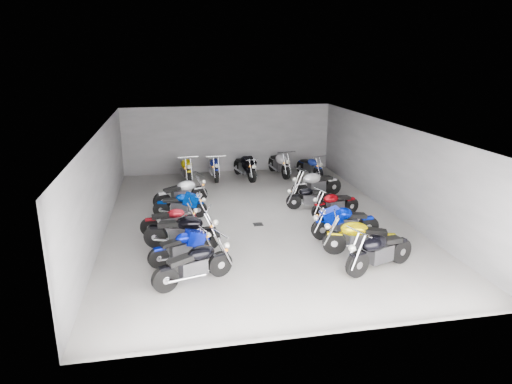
# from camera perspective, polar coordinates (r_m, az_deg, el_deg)

# --- Properties ---
(ground) EXTENTS (14.00, 14.00, 0.00)m
(ground) POSITION_cam_1_polar(r_m,az_deg,el_deg) (15.93, -0.09, -3.45)
(ground) COLOR #989690
(ground) RESTS_ON ground
(wall_back) EXTENTS (10.00, 0.10, 3.20)m
(wall_back) POSITION_cam_1_polar(r_m,az_deg,el_deg) (22.21, -3.48, 6.60)
(wall_back) COLOR gray
(wall_back) RESTS_ON ground
(wall_left) EXTENTS (0.10, 14.00, 3.20)m
(wall_left) POSITION_cam_1_polar(r_m,az_deg,el_deg) (15.36, -18.75, 1.14)
(wall_left) COLOR gray
(wall_left) RESTS_ON ground
(wall_right) EXTENTS (0.10, 14.00, 3.20)m
(wall_right) POSITION_cam_1_polar(r_m,az_deg,el_deg) (17.07, 16.65, 2.84)
(wall_right) COLOR gray
(wall_right) RESTS_ON ground
(ceiling) EXTENTS (10.00, 14.00, 0.04)m
(ceiling) POSITION_cam_1_polar(r_m,az_deg,el_deg) (15.12, -0.10, 8.08)
(ceiling) COLOR black
(ceiling) RESTS_ON wall_back
(drain_grate) EXTENTS (0.32, 0.32, 0.01)m
(drain_grate) POSITION_cam_1_polar(r_m,az_deg,el_deg) (15.46, 0.25, -4.05)
(drain_grate) COLOR black
(drain_grate) RESTS_ON ground
(motorcycle_left_a) EXTENTS (2.06, 0.97, 0.96)m
(motorcycle_left_a) POSITION_cam_1_polar(r_m,az_deg,el_deg) (11.55, -7.72, -8.93)
(motorcycle_left_a) COLOR black
(motorcycle_left_a) RESTS_ON ground
(motorcycle_left_b) EXTENTS (1.81, 0.78, 0.83)m
(motorcycle_left_b) POSITION_cam_1_polar(r_m,az_deg,el_deg) (12.75, -9.25, -6.79)
(motorcycle_left_b) COLOR black
(motorcycle_left_b) RESTS_ON ground
(motorcycle_left_c) EXTENTS (2.23, 0.74, 1.00)m
(motorcycle_left_c) POSITION_cam_1_polar(r_m,az_deg,el_deg) (13.58, -9.15, -4.86)
(motorcycle_left_c) COLOR black
(motorcycle_left_c) RESTS_ON ground
(motorcycle_left_d) EXTENTS (1.88, 0.40, 0.83)m
(motorcycle_left_d) POSITION_cam_1_polar(r_m,az_deg,el_deg) (14.80, -10.61, -3.48)
(motorcycle_left_d) COLOR black
(motorcycle_left_d) RESTS_ON ground
(motorcycle_left_e) EXTENTS (1.89, 0.54, 0.84)m
(motorcycle_left_e) POSITION_cam_1_polar(r_m,az_deg,el_deg) (16.22, -9.41, -1.59)
(motorcycle_left_e) COLOR black
(motorcycle_left_e) RESTS_ON ground
(motorcycle_left_f) EXTENTS (2.07, 0.94, 0.95)m
(motorcycle_left_f) POSITION_cam_1_polar(r_m,az_deg,el_deg) (17.38, -9.29, -0.12)
(motorcycle_left_f) COLOR black
(motorcycle_left_f) RESTS_ON ground
(motorcycle_right_a) EXTENTS (2.21, 0.97, 1.01)m
(motorcycle_right_a) POSITION_cam_1_polar(r_m,az_deg,el_deg) (12.53, 15.16, -7.10)
(motorcycle_right_a) COLOR black
(motorcycle_right_a) RESTS_ON ground
(motorcycle_right_b) EXTENTS (2.18, 0.81, 0.98)m
(motorcycle_right_b) POSITION_cam_1_polar(r_m,az_deg,el_deg) (13.31, 13.01, -5.58)
(motorcycle_right_b) COLOR black
(motorcycle_right_b) RESTS_ON ground
(motorcycle_right_c) EXTENTS (2.18, 0.43, 0.96)m
(motorcycle_right_c) POSITION_cam_1_polar(r_m,az_deg,el_deg) (14.44, 11.01, -3.73)
(motorcycle_right_c) COLOR black
(motorcycle_right_c) RESTS_ON ground
(motorcycle_right_d) EXTENTS (1.91, 0.65, 0.86)m
(motorcycle_right_d) POSITION_cam_1_polar(r_m,az_deg,el_deg) (16.31, 9.84, -1.47)
(motorcycle_right_d) COLOR black
(motorcycle_right_d) RESTS_ON ground
(motorcycle_right_e) EXTENTS (1.87, 0.46, 0.82)m
(motorcycle_right_e) POSITION_cam_1_polar(r_m,az_deg,el_deg) (16.99, 6.85, -0.66)
(motorcycle_right_e) COLOR black
(motorcycle_right_e) RESTS_ON ground
(motorcycle_right_f) EXTENTS (2.23, 0.70, 0.99)m
(motorcycle_right_f) POSITION_cam_1_polar(r_m,az_deg,el_deg) (18.42, 7.52, 0.99)
(motorcycle_right_f) COLOR black
(motorcycle_right_f) RESTS_ON ground
(motorcycle_back_b) EXTENTS (0.51, 2.34, 1.03)m
(motorcycle_back_b) POSITION_cam_1_polar(r_m,az_deg,el_deg) (20.93, -8.71, 2.90)
(motorcycle_back_b) COLOR black
(motorcycle_back_b) RESTS_ON ground
(motorcycle_back_c) EXTENTS (0.44, 2.23, 0.98)m
(motorcycle_back_c) POSITION_cam_1_polar(r_m,az_deg,el_deg) (21.14, -5.23, 3.10)
(motorcycle_back_c) COLOR black
(motorcycle_back_c) RESTS_ON ground
(motorcycle_back_d) EXTENTS (0.73, 2.30, 1.03)m
(motorcycle_back_d) POSITION_cam_1_polar(r_m,az_deg,el_deg) (21.05, -1.38, 3.17)
(motorcycle_back_d) COLOR black
(motorcycle_back_d) RESTS_ON ground
(motorcycle_back_e) EXTENTS (0.59, 2.34, 1.03)m
(motorcycle_back_e) POSITION_cam_1_polar(r_m,az_deg,el_deg) (21.64, 2.94, 3.54)
(motorcycle_back_e) COLOR black
(motorcycle_back_e) RESTS_ON ground
(motorcycle_back_f) EXTENTS (0.73, 1.96, 0.89)m
(motorcycle_back_f) POSITION_cam_1_polar(r_m,az_deg,el_deg) (21.58, 6.76, 3.19)
(motorcycle_back_f) COLOR black
(motorcycle_back_f) RESTS_ON ground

